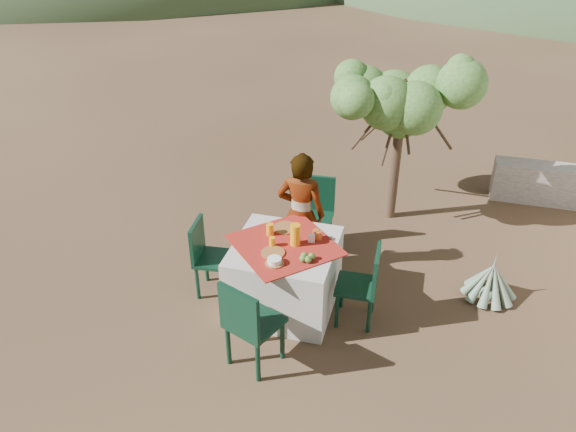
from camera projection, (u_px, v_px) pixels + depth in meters
The scene contains 20 objects.
ground at pixel (266, 319), 5.79m from camera, with size 160.00×160.00×0.00m, color #3A251A.
table at pixel (285, 275), 5.80m from camera, with size 1.30×1.30×0.76m.
chair_far at pixel (315, 211), 6.67m from camera, with size 0.44×0.44×0.92m.
chair_near at pixel (249, 322), 4.96m from camera, with size 0.57×0.57×0.95m.
chair_left at pixel (208, 254), 5.95m from camera, with size 0.43×0.43×0.86m.
chair_right at pixel (364, 283), 5.53m from camera, with size 0.41×0.41×0.86m.
person at pixel (301, 214), 6.16m from camera, with size 0.54×0.35×1.47m, color #8C6651.
shrub_tree at pixel (407, 107), 6.82m from camera, with size 1.63×1.60×1.92m.
agave at pixel (491, 281), 5.99m from camera, with size 0.58×0.57×0.61m.
plate_far at pixel (285, 228), 5.86m from camera, with size 0.26×0.26×0.01m, color brown.
plate_near at pixel (273, 253), 5.46m from camera, with size 0.23×0.23×0.01m, color brown.
glass_far at pixel (270, 229), 5.73m from camera, with size 0.08×0.08×0.12m, color #FF9C10.
glass_near at pixel (272, 242), 5.55m from camera, with size 0.06×0.06×0.10m, color #FF9C10.
juice_pitcher at pixel (295, 235), 5.55m from camera, with size 0.10×0.10×0.23m, color #FF9C10.
bowl_plate at pixel (274, 263), 5.32m from camera, with size 0.18×0.18×0.01m, color brown.
white_bowl at pixel (274, 260), 5.30m from camera, with size 0.13×0.13×0.05m, color white.
jar_left at pixel (319, 236), 5.65m from camera, with size 0.06×0.06×0.10m, color #BB5B21.
jar_right at pixel (316, 234), 5.67m from camera, with size 0.07×0.07×0.10m, color #BB5B21.
napkin_holder at pixel (311, 238), 5.62m from camera, with size 0.07×0.04×0.09m, color white.
fruit_cluster at pixel (307, 257), 5.35m from camera, with size 0.14×0.13×0.07m.
Camera 1 is at (1.39, -4.20, 3.88)m, focal length 35.00 mm.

